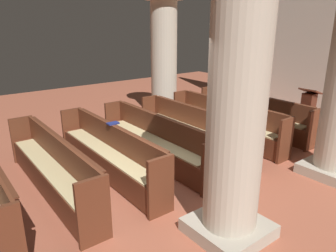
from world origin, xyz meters
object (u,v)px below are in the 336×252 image
object	(u,v)px
pillar_aisle_rear	(237,98)
lectern	(307,112)
pew_row_4	(108,150)
pillar_far_side	(164,53)
pew_row_0	(253,113)
pew_row_1	(225,120)
pew_row_5	(51,165)
pew_row_3	(155,138)
pew_row_2	(193,128)
hymn_book	(113,123)

from	to	relation	value
pillar_aisle_rear	lectern	size ratio (longest dim) A/B	3.26
pew_row_4	pillar_far_side	xyz separation A→B (m)	(-2.45, 3.10, 1.36)
pew_row_0	lectern	xyz separation A→B (m)	(0.78, 1.24, -0.03)
pew_row_0	pew_row_1	xyz separation A→B (m)	(0.00, -1.02, 0.00)
pew_row_4	pew_row_5	distance (m)	1.02
pew_row_4	pillar_aisle_rear	size ratio (longest dim) A/B	0.93
lectern	pillar_far_side	bearing A→B (deg)	-145.67
pew_row_3	lectern	size ratio (longest dim) A/B	3.03
pew_row_2	pew_row_3	size ratio (longest dim) A/B	1.00
lectern	pew_row_2	bearing A→B (deg)	-103.37
pew_row_1	pillar_far_side	xyz separation A→B (m)	(-2.45, 0.05, 1.36)
pew_row_3	pillar_far_side	distance (m)	3.49
pew_row_1	pew_row_2	distance (m)	1.02
pew_row_5	hymn_book	distance (m)	1.29
pillar_aisle_rear	hymn_book	size ratio (longest dim) A/B	17.01
pew_row_5	pillar_far_side	world-z (taller)	pillar_far_side
pillar_far_side	pew_row_1	bearing A→B (deg)	-1.19
pew_row_0	hymn_book	bearing A→B (deg)	-91.96
pew_row_1	lectern	size ratio (longest dim) A/B	3.03
pillar_far_side	pillar_aisle_rear	world-z (taller)	same
pew_row_0	pillar_aisle_rear	world-z (taller)	pillar_aisle_rear
pew_row_0	pillar_far_side	size ratio (longest dim) A/B	0.93
pew_row_2	pillar_far_side	distance (m)	3.00
pew_row_3	lectern	distance (m)	4.35
pew_row_3	pillar_far_side	bearing A→B (deg)	139.61
pillar_far_side	hymn_book	bearing A→B (deg)	-51.49
pew_row_1	pew_row_2	bearing A→B (deg)	-90.00
pillar_aisle_rear	hymn_book	bearing A→B (deg)	-174.83
pew_row_4	pew_row_2	bearing A→B (deg)	90.00
pew_row_0	pillar_aisle_rear	size ratio (longest dim) A/B	0.93
pew_row_4	pew_row_1	bearing A→B (deg)	90.00
pew_row_1	lectern	xyz separation A→B (m)	(0.78, 2.25, -0.03)
lectern	pew_row_4	bearing A→B (deg)	-98.34
pew_row_3	pillar_aisle_rear	size ratio (longest dim) A/B	0.93
pew_row_3	pew_row_5	distance (m)	2.03
pew_row_1	hymn_book	bearing A→B (deg)	-92.65
pew_row_4	pillar_far_side	bearing A→B (deg)	128.31
pew_row_0	pew_row_1	world-z (taller)	same
pew_row_5	pew_row_0	bearing A→B (deg)	90.00
pew_row_2	pew_row_4	xyz separation A→B (m)	(0.00, -2.03, 0.00)
pew_row_4	pillar_aisle_rear	bearing A→B (deg)	9.70
pillar_aisle_rear	lectern	bearing A→B (deg)	109.45
pew_row_2	lectern	bearing A→B (deg)	76.63
hymn_book	pillar_far_side	bearing A→B (deg)	128.51
pew_row_3	pew_row_4	distance (m)	1.02
lectern	hymn_book	bearing A→B (deg)	-100.09
pew_row_0	pew_row_2	xyz separation A→B (m)	(0.00, -2.03, 0.00)
pew_row_0	pew_row_5	size ratio (longest dim) A/B	1.00
pew_row_2	pew_row_5	size ratio (longest dim) A/B	1.00
hymn_book	pew_row_1	bearing A→B (deg)	87.35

